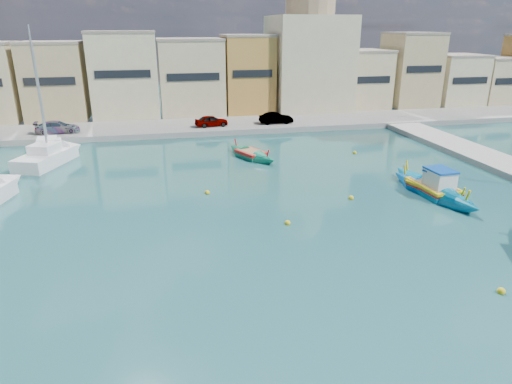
{
  "coord_description": "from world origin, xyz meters",
  "views": [
    {
      "loc": [
        -10.34,
        -20.42,
        11.22
      ],
      "look_at": [
        -4.58,
        6.0,
        1.4
      ],
      "focal_mm": 32.0,
      "sensor_mm": 36.0,
      "label": 1
    }
  ],
  "objects_px": {
    "church_block": "(309,49)",
    "luzzu_green": "(251,155)",
    "luzzu_blue_cabin": "(431,189)",
    "yacht_north": "(49,146)",
    "yacht_midnorth": "(58,154)",
    "luzzu_turquoise_cabin": "(433,189)"
  },
  "relations": [
    {
      "from": "luzzu_turquoise_cabin",
      "to": "yacht_north",
      "type": "height_order",
      "value": "yacht_north"
    },
    {
      "from": "church_block",
      "to": "luzzu_blue_cabin",
      "type": "relative_size",
      "value": 2.44
    },
    {
      "from": "luzzu_blue_cabin",
      "to": "yacht_north",
      "type": "height_order",
      "value": "yacht_north"
    },
    {
      "from": "church_block",
      "to": "luzzu_blue_cabin",
      "type": "bearing_deg",
      "value": -92.79
    },
    {
      "from": "luzzu_green",
      "to": "yacht_north",
      "type": "height_order",
      "value": "yacht_north"
    },
    {
      "from": "luzzu_turquoise_cabin",
      "to": "luzzu_blue_cabin",
      "type": "bearing_deg",
      "value": 115.86
    },
    {
      "from": "yacht_north",
      "to": "yacht_midnorth",
      "type": "xyz_separation_m",
      "value": [
        1.46,
        -3.54,
        0.07
      ]
    },
    {
      "from": "yacht_north",
      "to": "church_block",
      "type": "bearing_deg",
      "value": 25.03
    },
    {
      "from": "luzzu_blue_cabin",
      "to": "luzzu_green",
      "type": "relative_size",
      "value": 1.11
    },
    {
      "from": "yacht_midnorth",
      "to": "luzzu_green",
      "type": "bearing_deg",
      "value": -10.83
    },
    {
      "from": "yacht_midnorth",
      "to": "church_block",
      "type": "bearing_deg",
      "value": 31.44
    },
    {
      "from": "luzzu_green",
      "to": "yacht_north",
      "type": "relative_size",
      "value": 0.67
    },
    {
      "from": "church_block",
      "to": "yacht_north",
      "type": "height_order",
      "value": "church_block"
    },
    {
      "from": "yacht_north",
      "to": "yacht_midnorth",
      "type": "bearing_deg",
      "value": -67.53
    },
    {
      "from": "luzzu_turquoise_cabin",
      "to": "luzzu_blue_cabin",
      "type": "relative_size",
      "value": 1.24
    },
    {
      "from": "church_block",
      "to": "yacht_north",
      "type": "relative_size",
      "value": 1.8
    },
    {
      "from": "luzzu_turquoise_cabin",
      "to": "luzzu_blue_cabin",
      "type": "distance_m",
      "value": 0.19
    },
    {
      "from": "luzzu_blue_cabin",
      "to": "luzzu_green",
      "type": "xyz_separation_m",
      "value": [
        -10.61,
        12.04,
        -0.09
      ]
    },
    {
      "from": "luzzu_turquoise_cabin",
      "to": "yacht_midnorth",
      "type": "height_order",
      "value": "yacht_midnorth"
    },
    {
      "from": "church_block",
      "to": "luzzu_green",
      "type": "distance_m",
      "value": 25.75
    },
    {
      "from": "church_block",
      "to": "luzzu_blue_cabin",
      "type": "height_order",
      "value": "church_block"
    },
    {
      "from": "luzzu_green",
      "to": "yacht_midnorth",
      "type": "relative_size",
      "value": 0.57
    }
  ]
}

